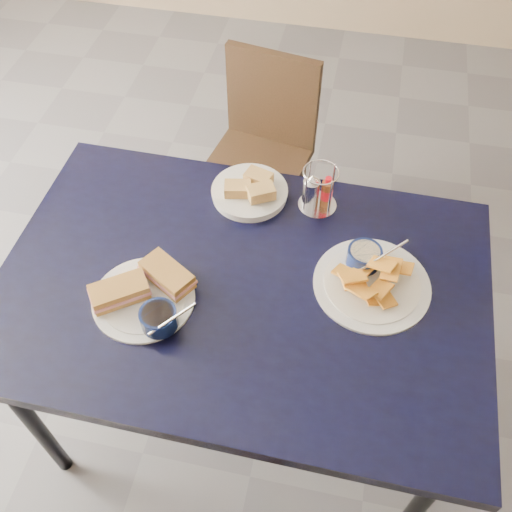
% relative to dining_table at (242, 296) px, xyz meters
% --- Properties ---
extents(ground, '(6.00, 6.00, 0.00)m').
position_rel_dining_table_xyz_m(ground, '(0.07, 0.06, -0.69)').
color(ground, '#56555A').
rests_on(ground, ground).
extents(dining_table, '(1.27, 0.85, 0.75)m').
position_rel_dining_table_xyz_m(dining_table, '(0.00, 0.00, 0.00)').
color(dining_table, black).
rests_on(dining_table, ground).
extents(chair_far, '(0.43, 0.42, 0.79)m').
position_rel_dining_table_xyz_m(chair_far, '(-0.14, 0.91, -0.24)').
color(chair_far, black).
rests_on(chair_far, ground).
extents(sandwich_plate, '(0.30, 0.26, 0.12)m').
position_rel_dining_table_xyz_m(sandwich_plate, '(-0.22, -0.10, 0.09)').
color(sandwich_plate, white).
rests_on(sandwich_plate, dining_table).
extents(plantain_plate, '(0.30, 0.30, 0.12)m').
position_rel_dining_table_xyz_m(plantain_plate, '(0.32, 0.08, 0.08)').
color(plantain_plate, white).
rests_on(plantain_plate, dining_table).
extents(bread_basket, '(0.22, 0.22, 0.07)m').
position_rel_dining_table_xyz_m(bread_basket, '(-0.04, 0.31, 0.08)').
color(bread_basket, white).
rests_on(bread_basket, dining_table).
extents(condiment_caddy, '(0.11, 0.11, 0.14)m').
position_rel_dining_table_xyz_m(condiment_caddy, '(0.15, 0.31, 0.12)').
color(condiment_caddy, silver).
rests_on(condiment_caddy, dining_table).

